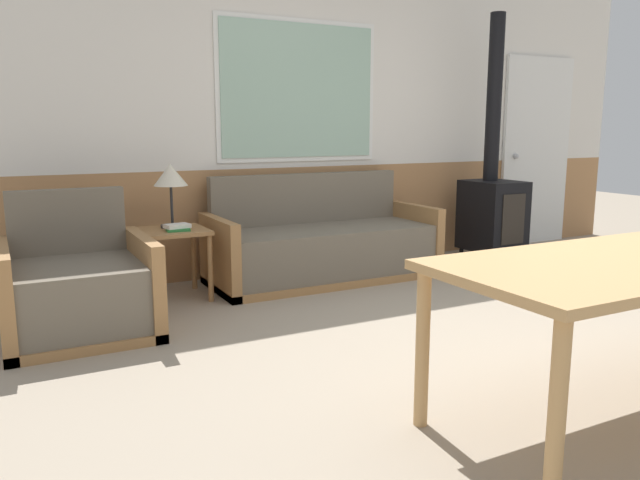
% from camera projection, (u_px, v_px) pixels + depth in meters
% --- Properties ---
extents(ground_plane, '(16.00, 16.00, 0.00)m').
position_uv_depth(ground_plane, '(547.00, 352.00, 3.58)').
color(ground_plane, gray).
extents(wall_back, '(7.20, 0.09, 2.70)m').
position_uv_depth(wall_back, '(327.00, 117.00, 5.61)').
color(wall_back, '#AD7A4C').
rests_on(wall_back, ground_plane).
extents(couch, '(1.92, 0.77, 0.87)m').
position_uv_depth(couch, '(323.00, 247.00, 5.24)').
color(couch, '#9E7042').
rests_on(couch, ground_plane).
extents(armchair, '(0.88, 0.85, 0.87)m').
position_uv_depth(armchair, '(78.00, 292.00, 3.84)').
color(armchair, '#9E7042').
rests_on(armchair, ground_plane).
extents(side_table, '(0.48, 0.48, 0.53)m').
position_uv_depth(side_table, '(173.00, 242.00, 4.62)').
color(side_table, '#9E7042').
rests_on(side_table, ground_plane).
extents(table_lamp, '(0.25, 0.25, 0.48)m').
position_uv_depth(table_lamp, '(171.00, 178.00, 4.62)').
color(table_lamp, '#262628').
rests_on(table_lamp, side_table).
extents(book_stack, '(0.19, 0.16, 0.05)m').
position_uv_depth(book_stack, '(177.00, 227.00, 4.53)').
color(book_stack, '#2D7F3D').
rests_on(book_stack, side_table).
extents(wood_stove, '(0.45, 0.55, 2.30)m').
position_uv_depth(wood_stove, '(493.00, 198.00, 5.96)').
color(wood_stove, black).
rests_on(wood_stove, ground_plane).
extents(entry_door, '(0.95, 0.09, 2.01)m').
position_uv_depth(entry_door, '(536.00, 152.00, 6.80)').
color(entry_door, white).
rests_on(entry_door, ground_plane).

